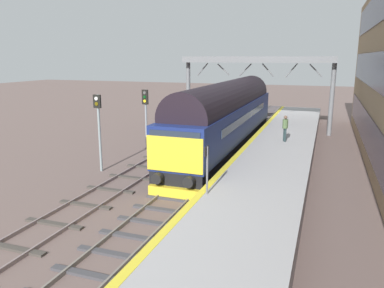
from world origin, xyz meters
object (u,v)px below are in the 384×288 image
(signal_post_near, at_px, (99,124))
(waiting_passenger, at_px, (285,126))
(signal_post_mid, at_px, (146,111))
(diesel_locomotive, at_px, (227,115))
(platform_number_sign, at_px, (207,162))

(signal_post_near, height_order, waiting_passenger, signal_post_near)
(signal_post_mid, distance_m, waiting_passenger, 9.29)
(signal_post_near, bearing_deg, diesel_locomotive, 50.74)
(signal_post_mid, bearing_deg, waiting_passenger, 5.69)
(signal_post_mid, height_order, waiting_passenger, signal_post_mid)
(diesel_locomotive, xyz_separation_m, signal_post_near, (-5.43, -6.65, 0.18))
(signal_post_mid, distance_m, platform_number_sign, 12.23)
(signal_post_mid, bearing_deg, diesel_locomotive, 10.12)
(diesel_locomotive, distance_m, signal_post_mid, 5.52)
(waiting_passenger, bearing_deg, signal_post_mid, 72.22)
(platform_number_sign, relative_size, waiting_passenger, 1.15)
(diesel_locomotive, bearing_deg, platform_number_sign, -79.51)
(diesel_locomotive, bearing_deg, signal_post_near, -129.26)
(diesel_locomotive, height_order, signal_post_near, diesel_locomotive)
(signal_post_near, bearing_deg, waiting_passenger, 35.57)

